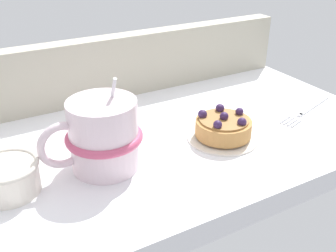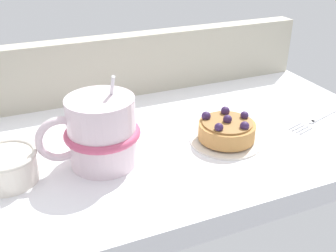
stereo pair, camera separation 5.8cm
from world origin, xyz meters
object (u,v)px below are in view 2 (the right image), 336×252
coffee_mug (100,132)px  dessert_fork (320,117)px  raspberry_tart (227,129)px  sugar_bowl (7,167)px  dessert_plate (226,140)px

coffee_mug → dessert_fork: bearing=-1.5°
raspberry_tart → dessert_fork: raspberry_tart is taller
coffee_mug → sugar_bowl: bearing=177.9°
coffee_mug → dessert_fork: 39.66cm
coffee_mug → dessert_plate: bearing=-4.7°
raspberry_tart → dessert_fork: bearing=1.6°
dessert_fork → sugar_bowl: 52.29cm
dessert_plate → raspberry_tart: (0.00, 0.02, 1.90)cm
raspberry_tart → coffee_mug: coffee_mug is taller
dessert_plate → sugar_bowl: (-32.54, 2.12, 1.95)cm
raspberry_tart → dessert_fork: (19.69, 0.55, -1.93)cm
dessert_fork → raspberry_tart: bearing=-178.4°
coffee_mug → sugar_bowl: size_ratio=1.75×
dessert_plate → dessert_fork: 19.70cm
coffee_mug → sugar_bowl: (-12.88, 0.48, -2.79)cm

